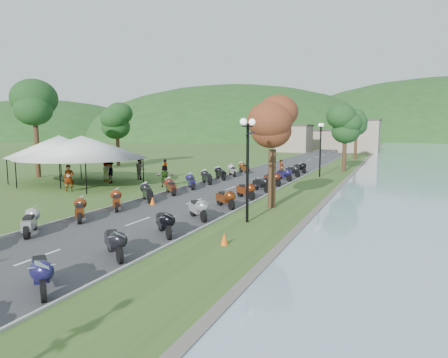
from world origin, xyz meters
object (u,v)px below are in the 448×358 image
at_px(pedestrian_b, 140,179).
at_px(vendor_tent_main, 83,161).
at_px(pedestrian_a, 70,191).
at_px(pedestrian_c, 110,183).

bearing_deg(pedestrian_b, vendor_tent_main, 89.03).
relative_size(vendor_tent_main, pedestrian_a, 3.48).
bearing_deg(pedestrian_a, pedestrian_c, 55.73).
xyz_separation_m(pedestrian_a, pedestrian_b, (0.68, 7.87, 0.00)).
xyz_separation_m(pedestrian_a, pedestrian_c, (-0.10, 4.70, 0.00)).
relative_size(vendor_tent_main, pedestrian_b, 3.56).
bearing_deg(vendor_tent_main, pedestrian_a, -64.58).
height_order(vendor_tent_main, pedestrian_b, vendor_tent_main).
bearing_deg(pedestrian_b, pedestrian_a, 107.35).
xyz_separation_m(pedestrian_b, pedestrian_c, (-0.78, -3.17, 0.00)).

